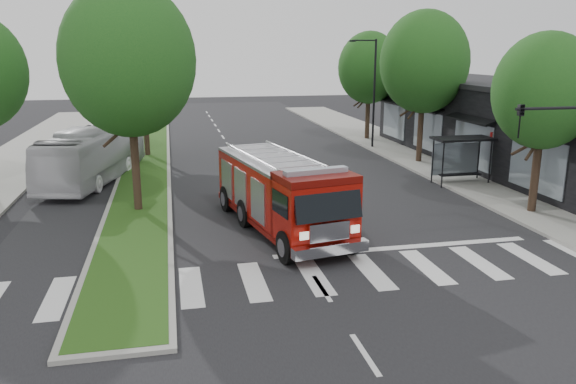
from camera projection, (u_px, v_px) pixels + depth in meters
name	position (u px, v px, depth m)	size (l,w,h in m)	color
ground	(294.00, 246.00, 21.33)	(140.00, 140.00, 0.00)	black
sidewalk_right	(463.00, 174.00, 33.30)	(5.00, 80.00, 0.15)	gray
median	(147.00, 161.00, 37.17)	(3.00, 50.00, 0.15)	gray
storefront_row	(535.00, 131.00, 33.60)	(8.00, 30.00, 5.00)	black
bus_shelter	(461.00, 147.00, 30.79)	(3.20, 1.60, 2.61)	black
tree_right_near	(544.00, 91.00, 24.17)	(4.40, 4.40, 8.05)	black
tree_right_mid	(424.00, 62.00, 35.31)	(5.60, 5.60, 9.72)	black
tree_right_far	(369.00, 68.00, 44.95)	(5.00, 5.00, 8.73)	black
tree_median_near	(128.00, 60.00, 24.13)	(5.80, 5.80, 10.16)	black
tree_median_far	(142.00, 61.00, 37.49)	(5.60, 5.60, 9.72)	black
streetlight_right_far	(372.00, 88.00, 41.26)	(2.11, 0.20, 8.00)	black
fire_engine	(281.00, 194.00, 22.91)	(4.45, 9.63, 3.22)	#580804
city_bus	(94.00, 154.00, 31.74)	(2.58, 11.02, 3.07)	silver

